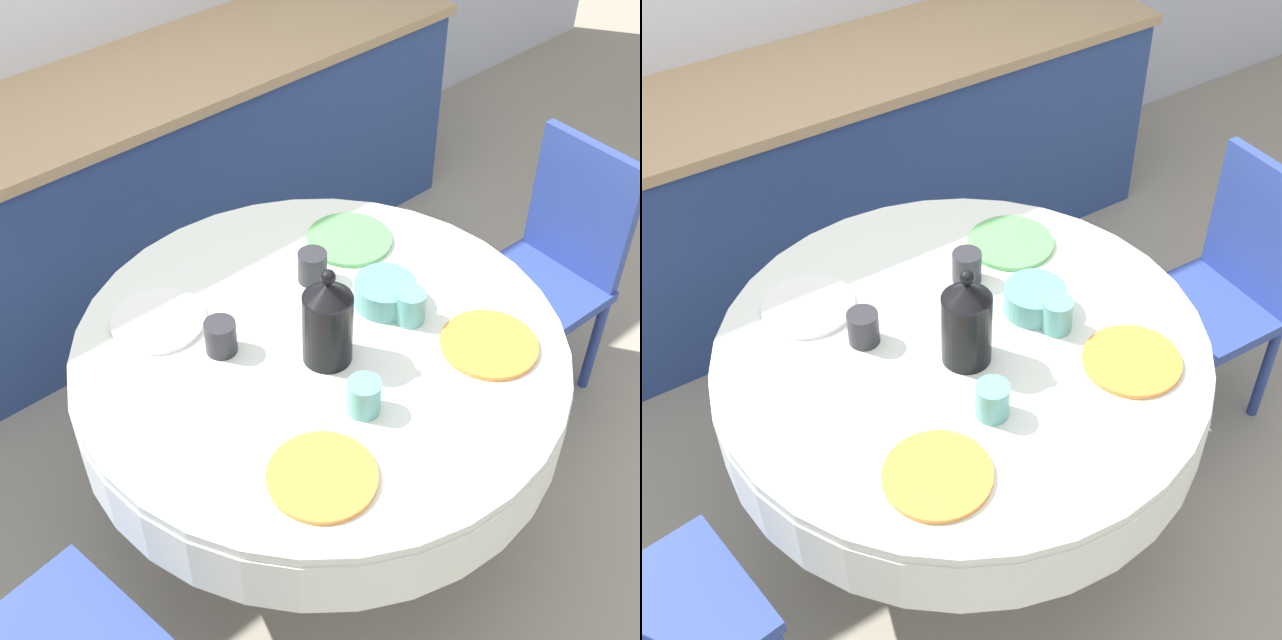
{
  "view_description": "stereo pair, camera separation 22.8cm",
  "coord_description": "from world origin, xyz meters",
  "views": [
    {
      "loc": [
        -1.1,
        -1.26,
        2.39
      ],
      "look_at": [
        0.0,
        0.0,
        0.84
      ],
      "focal_mm": 50.0,
      "sensor_mm": 36.0,
      "label": 1
    },
    {
      "loc": [
        -0.92,
        -1.4,
        2.39
      ],
      "look_at": [
        0.0,
        0.0,
        0.84
      ],
      "focal_mm": 50.0,
      "sensor_mm": 36.0,
      "label": 2
    }
  ],
  "objects": [
    {
      "name": "kitchen_counter",
      "position": [
        0.0,
        1.33,
        0.45
      ],
      "size": [
        3.24,
        0.64,
        0.89
      ],
      "color": "#2D4784",
      "rests_on": "ground_plane"
    },
    {
      "name": "dining_table",
      "position": [
        0.0,
        0.0,
        0.64
      ],
      "size": [
        1.32,
        1.32,
        0.76
      ],
      "color": "tan",
      "rests_on": "ground_plane"
    },
    {
      "name": "plate_far_right",
      "position": [
        0.35,
        0.27,
        0.77
      ],
      "size": [
        0.26,
        0.26,
        0.01
      ],
      "primitive_type": "cylinder",
      "color": "#5BA85B",
      "rests_on": "dining_table"
    },
    {
      "name": "plate_far_left",
      "position": [
        -0.28,
        0.34,
        0.77
      ],
      "size": [
        0.26,
        0.26,
        0.01
      ],
      "primitive_type": "cylinder",
      "color": "white",
      "rests_on": "dining_table"
    },
    {
      "name": "chair_left",
      "position": [
        1.0,
        -0.03,
        0.51
      ],
      "size": [
        0.41,
        0.41,
        0.93
      ],
      "rotation": [
        0.0,
        0.0,
        1.54
      ],
      "color": "#2D428E",
      "rests_on": "ground_plane"
    },
    {
      "name": "plate_near_right",
      "position": [
        0.32,
        -0.3,
        0.77
      ],
      "size": [
        0.26,
        0.26,
        0.01
      ],
      "primitive_type": "cylinder",
      "color": "orange",
      "rests_on": "dining_table"
    },
    {
      "name": "cup_near_left",
      "position": [
        -0.07,
        -0.25,
        0.81
      ],
      "size": [
        0.08,
        0.08,
        0.09
      ],
      "primitive_type": "cylinder",
      "color": "#5BA39E",
      "rests_on": "dining_table"
    },
    {
      "name": "fruit_bowl",
      "position": [
        0.24,
        0.0,
        0.8
      ],
      "size": [
        0.17,
        0.17,
        0.08
      ],
      "primitive_type": "cylinder",
      "color": "#569993",
      "rests_on": "dining_table"
    },
    {
      "name": "plate_near_left",
      "position": [
        -0.29,
        -0.34,
        0.77
      ],
      "size": [
        0.26,
        0.26,
        0.01
      ],
      "primitive_type": "cylinder",
      "color": "orange",
      "rests_on": "dining_table"
    },
    {
      "name": "cup_far_right",
      "position": [
        0.15,
        0.21,
        0.81
      ],
      "size": [
        0.08,
        0.08,
        0.09
      ],
      "primitive_type": "cylinder",
      "color": "#28282D",
      "rests_on": "dining_table"
    },
    {
      "name": "cup_near_right",
      "position": [
        0.24,
        -0.09,
        0.81
      ],
      "size": [
        0.08,
        0.08,
        0.09
      ],
      "primitive_type": "cylinder",
      "color": "#5BA39E",
      "rests_on": "dining_table"
    },
    {
      "name": "coffee_carafe",
      "position": [
        -0.02,
        -0.05,
        0.88
      ],
      "size": [
        0.13,
        0.13,
        0.29
      ],
      "color": "black",
      "rests_on": "dining_table"
    },
    {
      "name": "ground_plane",
      "position": [
        0.0,
        0.0,
        0.0
      ],
      "size": [
        12.0,
        12.0,
        0.0
      ],
      "primitive_type": "plane",
      "color": "#9E937F"
    },
    {
      "name": "cup_far_left",
      "position": [
        -0.21,
        0.15,
        0.81
      ],
      "size": [
        0.08,
        0.08,
        0.09
      ],
      "primitive_type": "cylinder",
      "color": "#28282D",
      "rests_on": "dining_table"
    }
  ]
}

